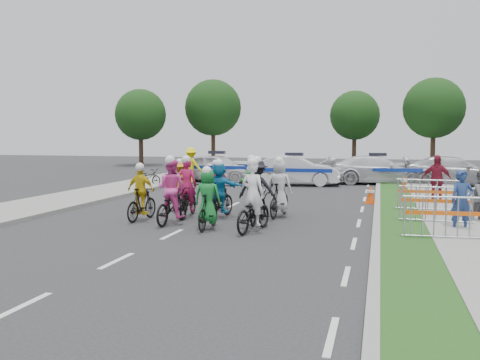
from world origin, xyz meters
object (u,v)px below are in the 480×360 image
(rider_10, at_px, (181,190))
(barrier_1, at_px, (436,206))
(police_car_1, at_px, (294,171))
(tree_1, at_px, (434,108))
(spectator_2, at_px, (436,180))
(tree_0, at_px, (141,115))
(rider_4, at_px, (257,197))
(police_car_2, at_px, (377,170))
(civilian_sedan, at_px, (454,171))
(rider_9, at_px, (217,191))
(spectator_0, at_px, (462,201))
(rider_3, at_px, (141,198))
(rider_6, at_px, (187,197))
(rider_1, at_px, (208,205))
(cone_1, at_px, (404,183))
(rider_2, at_px, (172,199))
(barrier_0, at_px, (446,220))
(rider_5, at_px, (219,193))
(marshal_hiviz, at_px, (191,165))
(rider_7, at_px, (279,194))
(cone_0, at_px, (370,194))
(tree_4, at_px, (355,115))
(parked_bike, at_px, (149,177))
(police_car_0, at_px, (217,168))
(tree_3, at_px, (213,108))
(rider_8, at_px, (252,191))
(rider_0, at_px, (253,207))

(rider_10, bearing_deg, barrier_1, 167.71)
(police_car_1, height_order, tree_1, tree_1)
(spectator_2, bearing_deg, tree_0, 148.52)
(rider_4, height_order, police_car_1, rider_4)
(rider_10, xyz_separation_m, police_car_2, (6.45, 11.65, 0.04))
(civilian_sedan, bearing_deg, rider_9, 143.47)
(police_car_2, bearing_deg, barrier_1, -179.66)
(rider_9, bearing_deg, spectator_0, 156.96)
(rider_3, bearing_deg, rider_6, -130.12)
(rider_1, height_order, cone_1, rider_1)
(rider_1, height_order, civilian_sedan, rider_1)
(barrier_1, bearing_deg, rider_3, -171.82)
(rider_2, xyz_separation_m, barrier_0, (7.34, -0.93, -0.17))
(rider_5, height_order, barrier_1, rider_5)
(rider_9, relative_size, rider_10, 0.98)
(spectator_0, relative_size, marshal_hiviz, 0.88)
(rider_7, relative_size, rider_10, 1.07)
(cone_0, height_order, tree_0, tree_0)
(rider_10, height_order, marshal_hiviz, marshal_hiviz)
(cone_0, xyz_separation_m, cone_1, (1.41, 5.13, 0.00))
(rider_1, relative_size, rider_7, 0.91)
(police_car_1, xyz_separation_m, cone_0, (3.88, -6.44, -0.41))
(cone_1, distance_m, tree_4, 21.79)
(parked_bike, height_order, tree_1, tree_1)
(parked_bike, bearing_deg, police_car_2, -48.95)
(rider_6, distance_m, cone_1, 12.06)
(rider_2, distance_m, marshal_hiviz, 12.99)
(rider_10, distance_m, police_car_0, 11.02)
(rider_3, bearing_deg, police_car_0, -76.92)
(parked_bike, bearing_deg, tree_3, 30.01)
(tree_0, xyz_separation_m, tree_4, (17.00, 6.00, 0.00))
(rider_5, xyz_separation_m, barrier_1, (6.32, 0.11, -0.21))
(rider_8, relative_size, civilian_sedan, 0.39)
(rider_5, bearing_deg, tree_4, -83.17)
(tree_4, bearing_deg, police_car_0, -108.88)
(rider_9, bearing_deg, police_car_0, -79.10)
(rider_9, xyz_separation_m, barrier_0, (6.89, -3.86, -0.11))
(rider_0, relative_size, rider_3, 1.17)
(barrier_0, bearing_deg, rider_0, 176.24)
(tree_3, bearing_deg, rider_7, -68.58)
(cone_0, distance_m, cone_1, 5.32)
(rider_8, bearing_deg, rider_9, -11.12)
(rider_1, relative_size, rider_6, 0.88)
(rider_3, distance_m, parked_bike, 11.08)
(rider_1, xyz_separation_m, cone_0, (4.17, 6.74, -0.34))
(barrier_1, distance_m, tree_3, 33.19)
(rider_9, height_order, civilian_sedan, rider_9)
(parked_bike, bearing_deg, rider_10, -127.06)
(cone_0, distance_m, tree_4, 26.67)
(rider_1, relative_size, tree_3, 0.24)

